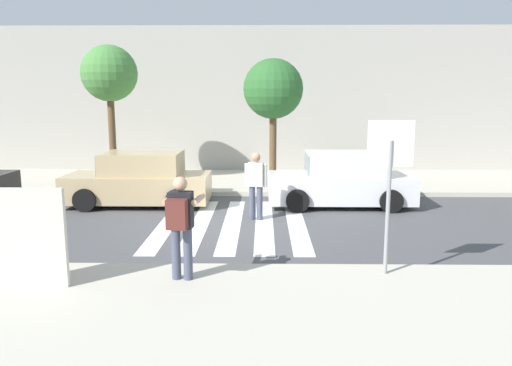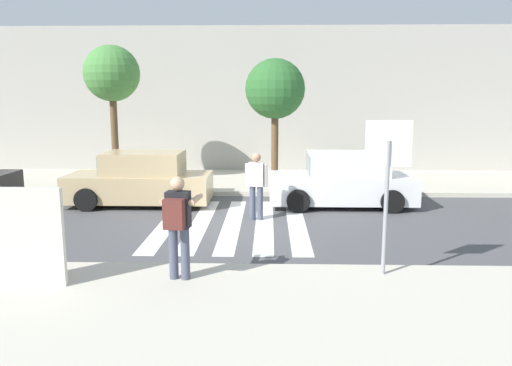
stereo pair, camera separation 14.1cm
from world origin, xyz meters
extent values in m
plane|color=#4C4C4F|center=(0.00, 0.00, 0.00)|extent=(120.00, 120.00, 0.00)
cube|color=beige|center=(0.00, -6.20, 0.07)|extent=(60.00, 6.00, 0.14)
cube|color=beige|center=(0.00, 6.00, 0.07)|extent=(60.00, 4.80, 0.14)
cube|color=#ADA89E|center=(0.00, 10.40, 2.93)|extent=(56.00, 4.00, 5.86)
cube|color=silver|center=(-1.60, 0.20, 0.00)|extent=(0.44, 5.20, 0.01)
cube|color=silver|center=(-0.80, 0.20, 0.00)|extent=(0.44, 5.20, 0.01)
cube|color=silver|center=(0.00, 0.20, 0.00)|extent=(0.44, 5.20, 0.01)
cube|color=silver|center=(0.80, 0.20, 0.00)|extent=(0.44, 5.20, 0.01)
cube|color=silver|center=(1.60, 0.20, 0.00)|extent=(0.44, 5.20, 0.01)
cylinder|color=gray|center=(2.87, -3.66, 1.28)|extent=(0.07, 0.07, 2.28)
cube|color=white|center=(2.87, -3.65, 2.37)|extent=(0.76, 0.03, 0.76)
cube|color=red|center=(2.87, -3.63, 2.37)|extent=(0.66, 0.02, 0.66)
cylinder|color=#474C60|center=(-0.66, -3.97, 0.58)|extent=(0.15, 0.15, 0.88)
cylinder|color=#474C60|center=(-0.47, -3.99, 0.58)|extent=(0.15, 0.15, 0.88)
cube|color=black|center=(-0.57, -3.98, 1.32)|extent=(0.40, 0.28, 0.60)
sphere|color=tan|center=(-0.57, -3.98, 1.75)|extent=(0.23, 0.23, 0.23)
cylinder|color=tan|center=(-0.78, -3.73, 1.46)|extent=(0.16, 0.59, 0.10)
cylinder|color=tan|center=(-0.30, -3.78, 1.46)|extent=(0.16, 0.59, 0.10)
cube|color=black|center=(-0.52, -3.58, 1.49)|extent=(0.15, 0.11, 0.10)
cube|color=#5B2823|center=(-0.59, -4.21, 1.30)|extent=(0.34, 0.23, 0.48)
cylinder|color=#474C60|center=(0.49, 0.64, 0.44)|extent=(0.15, 0.15, 0.88)
cylinder|color=#474C60|center=(0.68, 0.60, 0.44)|extent=(0.15, 0.15, 0.88)
cube|color=silver|center=(0.59, 0.62, 1.18)|extent=(0.42, 0.31, 0.60)
sphere|color=#A37556|center=(0.59, 0.62, 1.61)|extent=(0.23, 0.23, 0.23)
cylinder|color=silver|center=(0.35, 0.66, 1.16)|extent=(0.10, 0.10, 0.58)
cylinder|color=silver|center=(0.82, 0.57, 1.16)|extent=(0.10, 0.10, 0.58)
cube|color=tan|center=(-2.85, 2.30, 0.53)|extent=(4.10, 1.70, 0.76)
cube|color=tan|center=(-2.70, 2.30, 1.23)|extent=(2.20, 1.56, 0.64)
cube|color=slate|center=(-3.77, 2.30, 1.23)|extent=(0.10, 1.50, 0.54)
cube|color=slate|center=(-1.73, 2.30, 1.23)|extent=(0.10, 1.50, 0.51)
cylinder|color=black|center=(-4.12, 1.45, 0.32)|extent=(0.64, 0.22, 0.64)
cylinder|color=black|center=(-4.12, 3.15, 0.32)|extent=(0.64, 0.22, 0.64)
cylinder|color=black|center=(-1.58, 1.45, 0.32)|extent=(0.64, 0.22, 0.64)
cylinder|color=black|center=(-1.58, 3.15, 0.32)|extent=(0.64, 0.22, 0.64)
cube|color=white|center=(2.98, 2.30, 0.53)|extent=(4.10, 1.70, 0.76)
cube|color=white|center=(3.13, 2.30, 1.23)|extent=(2.20, 1.56, 0.64)
cube|color=slate|center=(2.06, 2.30, 1.23)|extent=(0.10, 1.50, 0.54)
cube|color=slate|center=(4.10, 2.30, 1.23)|extent=(0.10, 1.50, 0.51)
cylinder|color=black|center=(1.71, 1.45, 0.32)|extent=(0.64, 0.22, 0.64)
cylinder|color=black|center=(1.71, 3.15, 0.32)|extent=(0.64, 0.22, 0.64)
cylinder|color=black|center=(4.25, 1.45, 0.32)|extent=(0.64, 0.22, 0.64)
cylinder|color=black|center=(4.25, 3.15, 0.32)|extent=(0.64, 0.22, 0.64)
cylinder|color=brown|center=(-4.41, 5.16, 1.73)|extent=(0.24, 0.24, 3.18)
sphere|color=#47843D|center=(-4.41, 5.16, 3.88)|extent=(1.88, 1.88, 1.88)
cylinder|color=brown|center=(1.09, 4.96, 1.46)|extent=(0.24, 0.24, 2.63)
sphere|color=#2D662D|center=(1.09, 4.96, 3.37)|extent=(1.99, 1.99, 1.99)
cube|color=beige|center=(-2.88, -4.34, 0.94)|extent=(1.10, 0.10, 1.60)
cube|color=pink|center=(-2.88, -4.28, 0.94)|extent=(0.96, 0.02, 1.46)
camera|label=1|loc=(0.78, -11.85, 3.15)|focal=35.00mm
camera|label=2|loc=(0.92, -11.85, 3.15)|focal=35.00mm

